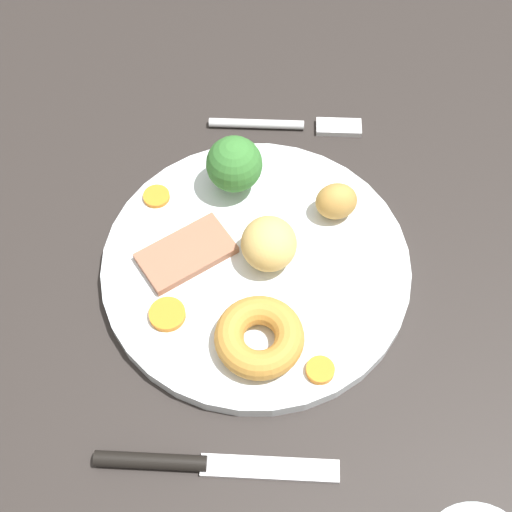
# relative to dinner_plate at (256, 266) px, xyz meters

# --- Properties ---
(dining_table) EXTENTS (1.20, 0.84, 0.04)m
(dining_table) POSITION_rel_dinner_plate_xyz_m (0.04, 0.01, -0.02)
(dining_table) COLOR #2B2623
(dining_table) RESTS_ON ground
(dinner_plate) EXTENTS (0.27, 0.27, 0.01)m
(dinner_plate) POSITION_rel_dinner_plate_xyz_m (0.00, 0.00, 0.00)
(dinner_plate) COLOR white
(dinner_plate) RESTS_ON dining_table
(meat_slice_main) EXTENTS (0.09, 0.09, 0.01)m
(meat_slice_main) POSITION_rel_dinner_plate_xyz_m (-0.00, -0.06, 0.01)
(meat_slice_main) COLOR #9E664C
(meat_slice_main) RESTS_ON dinner_plate
(yorkshire_pudding) EXTENTS (0.07, 0.07, 0.02)m
(yorkshire_pudding) POSITION_rel_dinner_plate_xyz_m (0.08, 0.01, 0.02)
(yorkshire_pudding) COLOR #C68938
(yorkshire_pudding) RESTS_ON dinner_plate
(roast_potato_left) EXTENTS (0.06, 0.05, 0.04)m
(roast_potato_left) POSITION_rel_dinner_plate_xyz_m (-0.01, 0.01, 0.03)
(roast_potato_left) COLOR #D8B260
(roast_potato_left) RESTS_ON dinner_plate
(roast_potato_right) EXTENTS (0.04, 0.04, 0.03)m
(roast_potato_right) POSITION_rel_dinner_plate_xyz_m (-0.06, 0.07, 0.02)
(roast_potato_right) COLOR #BC8C42
(roast_potato_right) RESTS_ON dinner_plate
(carrot_coin_front) EXTENTS (0.02, 0.02, 0.00)m
(carrot_coin_front) POSITION_rel_dinner_plate_xyz_m (-0.06, -0.10, 0.01)
(carrot_coin_front) COLOR orange
(carrot_coin_front) RESTS_ON dinner_plate
(carrot_coin_back) EXTENTS (0.03, 0.03, 0.01)m
(carrot_coin_back) POSITION_rel_dinner_plate_xyz_m (0.06, -0.07, 0.01)
(carrot_coin_back) COLOR orange
(carrot_coin_back) RESTS_ON dinner_plate
(carrot_coin_side) EXTENTS (0.02, 0.02, 0.01)m
(carrot_coin_side) POSITION_rel_dinner_plate_xyz_m (0.10, 0.06, 0.01)
(carrot_coin_side) COLOR orange
(carrot_coin_side) RESTS_ON dinner_plate
(broccoli_floret) EXTENTS (0.05, 0.05, 0.06)m
(broccoli_floret) POSITION_rel_dinner_plate_xyz_m (-0.08, -0.03, 0.04)
(broccoli_floret) COLOR #8CB766
(broccoli_floret) RESTS_ON dinner_plate
(fork) EXTENTS (0.02, 0.15, 0.01)m
(fork) POSITION_rel_dinner_plate_xyz_m (-0.17, 0.02, -0.00)
(fork) COLOR silver
(fork) RESTS_ON dining_table
(knife) EXTENTS (0.02, 0.19, 0.01)m
(knife) POSITION_rel_dinner_plate_xyz_m (0.18, -0.03, -0.00)
(knife) COLOR black
(knife) RESTS_ON dining_table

